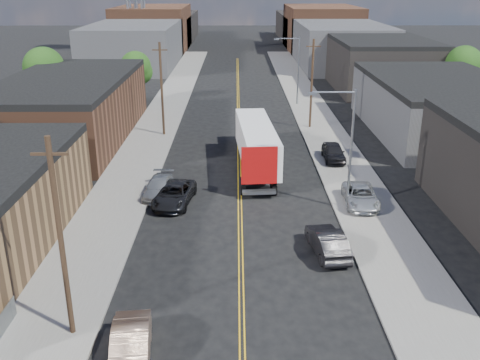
{
  "coord_description": "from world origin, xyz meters",
  "views": [
    {
      "loc": [
        -0.25,
        -11.64,
        16.2
      ],
      "look_at": [
        -0.0,
        24.5,
        2.5
      ],
      "focal_mm": 40.0,
      "sensor_mm": 36.0,
      "label": 1
    }
  ],
  "objects_px": {
    "car_right_lot_a": "(361,196)",
    "semi_truck": "(256,140)",
    "car_left_c": "(174,194)",
    "car_right_oncoming": "(328,242)",
    "car_left_d": "(159,187)",
    "car_right_lot_c": "(334,152)",
    "car_left_b": "(130,347)"
  },
  "relations": [
    {
      "from": "car_right_lot_a",
      "to": "semi_truck",
      "type": "bearing_deg",
      "value": 131.9
    },
    {
      "from": "car_left_c",
      "to": "car_right_oncoming",
      "type": "relative_size",
      "value": 1.12
    },
    {
      "from": "car_left_c",
      "to": "car_left_d",
      "type": "height_order",
      "value": "car_left_c"
    },
    {
      "from": "car_right_lot_a",
      "to": "car_right_lot_c",
      "type": "height_order",
      "value": "car_right_lot_c"
    },
    {
      "from": "semi_truck",
      "to": "car_right_oncoming",
      "type": "xyz_separation_m",
      "value": [
        3.91,
        -16.88,
        -1.61
      ]
    },
    {
      "from": "semi_truck",
      "to": "car_left_d",
      "type": "bearing_deg",
      "value": -141.43
    },
    {
      "from": "car_left_b",
      "to": "car_left_d",
      "type": "height_order",
      "value": "car_left_b"
    },
    {
      "from": "car_left_d",
      "to": "car_right_lot_a",
      "type": "distance_m",
      "value": 15.65
    },
    {
      "from": "semi_truck",
      "to": "car_left_d",
      "type": "xyz_separation_m",
      "value": [
        -7.9,
        -7.26,
        -1.71
      ]
    },
    {
      "from": "car_left_c",
      "to": "car_right_lot_c",
      "type": "distance_m",
      "value": 17.05
    },
    {
      "from": "semi_truck",
      "to": "car_right_lot_a",
      "type": "height_order",
      "value": "semi_truck"
    },
    {
      "from": "car_left_d",
      "to": "car_right_lot_a",
      "type": "relative_size",
      "value": 0.97
    },
    {
      "from": "car_left_d",
      "to": "car_left_c",
      "type": "bearing_deg",
      "value": -46.94
    },
    {
      "from": "car_left_b",
      "to": "car_right_oncoming",
      "type": "xyz_separation_m",
      "value": [
        10.41,
        10.05,
        0.02
      ]
    },
    {
      "from": "car_left_d",
      "to": "car_right_oncoming",
      "type": "distance_m",
      "value": 15.23
    },
    {
      "from": "car_right_oncoming",
      "to": "car_right_lot_c",
      "type": "relative_size",
      "value": 1.06
    },
    {
      "from": "car_left_c",
      "to": "semi_truck",
      "type": "bearing_deg",
      "value": 61.74
    },
    {
      "from": "semi_truck",
      "to": "car_right_oncoming",
      "type": "height_order",
      "value": "semi_truck"
    },
    {
      "from": "car_left_b",
      "to": "car_left_c",
      "type": "distance_m",
      "value": 18.0
    },
    {
      "from": "car_left_b",
      "to": "car_left_c",
      "type": "bearing_deg",
      "value": 83.32
    },
    {
      "from": "semi_truck",
      "to": "car_left_c",
      "type": "bearing_deg",
      "value": -130.08
    },
    {
      "from": "semi_truck",
      "to": "car_left_d",
      "type": "distance_m",
      "value": 10.87
    },
    {
      "from": "car_left_d",
      "to": "car_right_lot_a",
      "type": "xyz_separation_m",
      "value": [
        15.48,
        -2.24,
        0.14
      ]
    },
    {
      "from": "car_left_c",
      "to": "car_right_oncoming",
      "type": "distance_m",
      "value": 13.1
    },
    {
      "from": "car_right_oncoming",
      "to": "car_right_lot_c",
      "type": "xyz_separation_m",
      "value": [
        3.43,
        17.9,
        0.13
      ]
    },
    {
      "from": "car_left_b",
      "to": "car_right_lot_c",
      "type": "xyz_separation_m",
      "value": [
        13.84,
        27.95,
        0.15
      ]
    },
    {
      "from": "semi_truck",
      "to": "car_right_lot_c",
      "type": "height_order",
      "value": "semi_truck"
    },
    {
      "from": "car_right_oncoming",
      "to": "car_right_lot_a",
      "type": "xyz_separation_m",
      "value": [
        3.67,
        7.38,
        0.05
      ]
    },
    {
      "from": "car_left_c",
      "to": "car_right_oncoming",
      "type": "height_order",
      "value": "car_right_oncoming"
    },
    {
      "from": "car_right_oncoming",
      "to": "car_right_lot_c",
      "type": "distance_m",
      "value": 18.23
    },
    {
      "from": "car_right_lot_a",
      "to": "car_right_lot_c",
      "type": "bearing_deg",
      "value": 94.62
    },
    {
      "from": "car_right_lot_c",
      "to": "car_left_c",
      "type": "bearing_deg",
      "value": -143.69
    }
  ]
}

